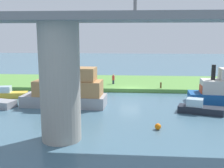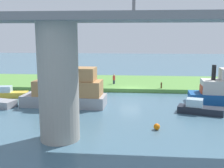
{
  "view_description": "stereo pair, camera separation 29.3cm",
  "coord_description": "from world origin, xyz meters",
  "px_view_note": "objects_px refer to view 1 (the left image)",
  "views": [
    {
      "loc": [
        -0.2,
        33.85,
        7.17
      ],
      "look_at": [
        1.99,
        5.0,
        2.0
      ],
      "focal_mm": 43.02,
      "sensor_mm": 36.0,
      "label": 1
    },
    {
      "loc": [
        -0.49,
        33.83,
        7.17
      ],
      "look_at": [
        1.99,
        5.0,
        2.0
      ],
      "focal_mm": 43.02,
      "sensor_mm": 36.0,
      "label": 2
    }
  ],
  "objects_px": {
    "motorboat_red": "(8,93)",
    "marker_buoy": "(158,127)",
    "person_on_bank": "(113,79)",
    "mooring_post": "(161,85)",
    "riverboat_paddlewheel": "(67,90)",
    "houseboat_blue": "(199,108)",
    "bridge_pylon": "(60,83)"
  },
  "relations": [
    {
      "from": "mooring_post",
      "to": "motorboat_red",
      "type": "height_order",
      "value": "motorboat_red"
    },
    {
      "from": "motorboat_red",
      "to": "marker_buoy",
      "type": "bearing_deg",
      "value": 149.3
    },
    {
      "from": "riverboat_paddlewheel",
      "to": "bridge_pylon",
      "type": "bearing_deg",
      "value": 101.35
    },
    {
      "from": "bridge_pylon",
      "to": "marker_buoy",
      "type": "height_order",
      "value": "bridge_pylon"
    },
    {
      "from": "bridge_pylon",
      "to": "houseboat_blue",
      "type": "bearing_deg",
      "value": -146.61
    },
    {
      "from": "houseboat_blue",
      "to": "person_on_bank",
      "type": "bearing_deg",
      "value": -53.76
    },
    {
      "from": "person_on_bank",
      "to": "riverboat_paddlewheel",
      "type": "height_order",
      "value": "riverboat_paddlewheel"
    },
    {
      "from": "bridge_pylon",
      "to": "person_on_bank",
      "type": "xyz_separation_m",
      "value": [
        -2.25,
        -19.68,
        -2.85
      ]
    },
    {
      "from": "bridge_pylon",
      "to": "mooring_post",
      "type": "xyz_separation_m",
      "value": [
        -8.64,
        -17.01,
        -3.18
      ]
    },
    {
      "from": "bridge_pylon",
      "to": "marker_buoy",
      "type": "relative_size",
      "value": 16.22
    },
    {
      "from": "motorboat_red",
      "to": "riverboat_paddlewheel",
      "type": "bearing_deg",
      "value": 157.39
    },
    {
      "from": "bridge_pylon",
      "to": "person_on_bank",
      "type": "distance_m",
      "value": 20.01
    },
    {
      "from": "riverboat_paddlewheel",
      "to": "marker_buoy",
      "type": "height_order",
      "value": "riverboat_paddlewheel"
    },
    {
      "from": "riverboat_paddlewheel",
      "to": "houseboat_blue",
      "type": "bearing_deg",
      "value": 172.7
    },
    {
      "from": "motorboat_red",
      "to": "person_on_bank",
      "type": "bearing_deg",
      "value": -148.56
    },
    {
      "from": "riverboat_paddlewheel",
      "to": "motorboat_red",
      "type": "height_order",
      "value": "riverboat_paddlewheel"
    },
    {
      "from": "houseboat_blue",
      "to": "riverboat_paddlewheel",
      "type": "bearing_deg",
      "value": -7.3
    },
    {
      "from": "bridge_pylon",
      "to": "riverboat_paddlewheel",
      "type": "height_order",
      "value": "bridge_pylon"
    },
    {
      "from": "marker_buoy",
      "to": "riverboat_paddlewheel",
      "type": "bearing_deg",
      "value": -36.98
    },
    {
      "from": "riverboat_paddlewheel",
      "to": "mooring_post",
      "type": "bearing_deg",
      "value": -142.85
    },
    {
      "from": "person_on_bank",
      "to": "mooring_post",
      "type": "bearing_deg",
      "value": 157.32
    },
    {
      "from": "person_on_bank",
      "to": "houseboat_blue",
      "type": "xyz_separation_m",
      "value": [
        -8.99,
        12.27,
        -0.71
      ]
    },
    {
      "from": "person_on_bank",
      "to": "bridge_pylon",
      "type": "bearing_deg",
      "value": 83.47
    },
    {
      "from": "person_on_bank",
      "to": "marker_buoy",
      "type": "bearing_deg",
      "value": 105.26
    },
    {
      "from": "motorboat_red",
      "to": "houseboat_blue",
      "type": "bearing_deg",
      "value": 166.69
    },
    {
      "from": "motorboat_red",
      "to": "mooring_post",
      "type": "bearing_deg",
      "value": -165.8
    },
    {
      "from": "houseboat_blue",
      "to": "mooring_post",
      "type": "bearing_deg",
      "value": -74.81
    },
    {
      "from": "houseboat_blue",
      "to": "marker_buoy",
      "type": "bearing_deg",
      "value": 48.91
    },
    {
      "from": "mooring_post",
      "to": "motorboat_red",
      "type": "xyz_separation_m",
      "value": [
        18.35,
        4.64,
        -0.4
      ]
    },
    {
      "from": "person_on_bank",
      "to": "marker_buoy",
      "type": "relative_size",
      "value": 2.78
    },
    {
      "from": "mooring_post",
      "to": "riverboat_paddlewheel",
      "type": "xyz_separation_m",
      "value": [
        10.46,
        7.93,
        0.76
      ]
    },
    {
      "from": "marker_buoy",
      "to": "person_on_bank",
      "type": "bearing_deg",
      "value": -74.74
    }
  ]
}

